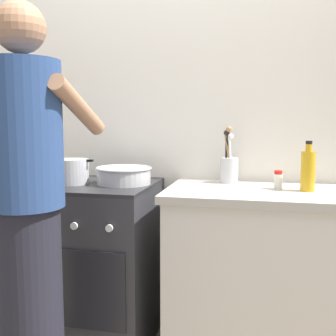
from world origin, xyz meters
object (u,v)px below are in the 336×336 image
object	(u,v)px
pot	(72,171)
utensil_crock	(229,166)
stove_range	(100,262)
person	(28,216)
spice_bottle	(278,180)
mixing_bowl	(124,175)
oil_bottle	(308,170)

from	to	relation	value
pot	utensil_crock	bearing A→B (deg)	15.28
stove_range	person	world-z (taller)	person
stove_range	pot	distance (m)	0.54
spice_bottle	person	world-z (taller)	person
pot	mixing_bowl	world-z (taller)	pot
mixing_bowl	utensil_crock	size ratio (longest dim) A/B	0.98
spice_bottle	mixing_bowl	bearing A→B (deg)	-178.59
stove_range	spice_bottle	xyz separation A→B (m)	(0.96, 0.04, 0.50)
person	spice_bottle	bearing A→B (deg)	33.82
utensil_crock	spice_bottle	bearing A→B (deg)	-29.73
oil_bottle	person	xyz separation A→B (m)	(-1.14, -0.64, -0.14)
stove_range	utensil_crock	distance (m)	0.90
stove_range	pot	world-z (taller)	pot
utensil_crock	spice_bottle	size ratio (longest dim) A/B	3.36
stove_range	mixing_bowl	xyz separation A→B (m)	(0.14, 0.02, 0.50)
spice_bottle	oil_bottle	world-z (taller)	oil_bottle
spice_bottle	stove_range	bearing A→B (deg)	-177.51
oil_bottle	spice_bottle	bearing A→B (deg)	166.28
stove_range	mixing_bowl	distance (m)	0.52
mixing_bowl	spice_bottle	xyz separation A→B (m)	(0.82, 0.02, -0.01)
oil_bottle	utensil_crock	bearing A→B (deg)	155.42
pot	spice_bottle	world-z (taller)	pot
mixing_bowl	oil_bottle	bearing A→B (deg)	-0.82
spice_bottle	person	size ratio (longest dim) A/B	0.06
person	utensil_crock	bearing A→B (deg)	47.87
stove_range	person	xyz separation A→B (m)	(-0.04, -0.63, 0.41)
oil_bottle	mixing_bowl	bearing A→B (deg)	179.18
oil_bottle	person	bearing A→B (deg)	-150.79
stove_range	pot	size ratio (longest dim) A/B	3.54
stove_range	person	size ratio (longest dim) A/B	0.53
spice_bottle	oil_bottle	xyz separation A→B (m)	(0.14, -0.03, 0.06)
spice_bottle	pot	bearing A→B (deg)	-175.81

